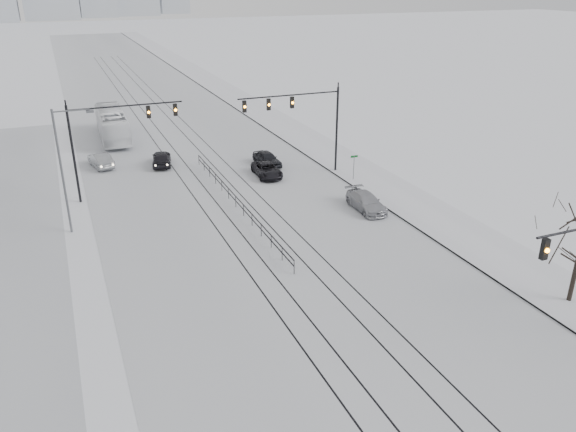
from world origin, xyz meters
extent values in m
cube|color=silver|center=(0.00, 60.00, 0.01)|extent=(22.00, 260.00, 0.02)
cube|color=silver|center=(13.50, 60.00, 0.08)|extent=(5.00, 260.00, 0.16)
cube|color=gray|center=(11.05, 60.00, 0.06)|extent=(0.10, 260.00, 0.12)
cube|color=black|center=(-2.60, 40.00, 0.02)|extent=(0.10, 180.00, 0.01)
cube|color=black|center=(-1.20, 40.00, 0.02)|extent=(0.10, 180.00, 0.01)
cube|color=black|center=(1.20, 40.00, 0.02)|extent=(0.10, 180.00, 0.01)
cube|color=black|center=(2.60, 40.00, 0.02)|extent=(0.10, 180.00, 0.01)
cube|color=black|center=(7.00, 6.00, 5.95)|extent=(0.32, 0.24, 1.00)
sphere|color=orange|center=(7.00, 5.86, 5.95)|extent=(0.22, 0.22, 0.22)
cylinder|color=black|center=(11.50, 35.00, 4.00)|extent=(0.20, 0.20, 8.00)
cylinder|color=black|center=(6.75, 35.00, 7.60)|extent=(9.50, 0.12, 0.12)
cube|color=black|center=(2.60, 35.00, 6.95)|extent=(0.32, 0.24, 1.00)
sphere|color=orange|center=(2.60, 34.86, 6.95)|extent=(0.22, 0.22, 0.22)
cube|color=black|center=(4.80, 35.00, 6.95)|extent=(0.32, 0.24, 1.00)
sphere|color=orange|center=(4.80, 34.86, 6.95)|extent=(0.22, 0.22, 0.22)
cube|color=black|center=(7.00, 35.00, 6.95)|extent=(0.32, 0.24, 1.00)
sphere|color=orange|center=(7.00, 34.86, 6.95)|extent=(0.22, 0.22, 0.22)
cylinder|color=black|center=(-11.50, 36.00, 4.00)|extent=(0.20, 0.20, 8.00)
cylinder|color=black|center=(-7.00, 36.00, 7.60)|extent=(9.00, 0.12, 0.12)
cube|color=black|center=(-3.10, 36.00, 6.95)|extent=(0.32, 0.24, 1.00)
sphere|color=orange|center=(-3.10, 35.86, 6.95)|extent=(0.22, 0.22, 0.22)
cube|color=black|center=(-5.30, 36.00, 6.95)|extent=(0.32, 0.24, 1.00)
sphere|color=orange|center=(-5.30, 35.86, 6.95)|extent=(0.22, 0.22, 0.22)
cylinder|color=#595B60|center=(-12.50, 30.00, 4.50)|extent=(0.16, 0.16, 9.00)
cylinder|color=#595B60|center=(-11.30, 30.00, 8.80)|extent=(2.40, 0.10, 0.10)
cube|color=#595B60|center=(-10.10, 30.00, 8.65)|extent=(0.50, 0.25, 0.18)
cylinder|color=black|center=(13.20, 9.00, 1.50)|extent=(0.26, 0.26, 3.00)
cube|color=black|center=(0.00, 30.00, 0.95)|extent=(0.06, 24.00, 0.06)
cube|color=black|center=(0.00, 30.00, 0.55)|extent=(0.06, 24.00, 0.06)
cylinder|color=#595B60|center=(11.80, 32.00, 1.20)|extent=(0.06, 0.06, 2.40)
cube|color=#0C4C19|center=(11.80, 32.00, 2.30)|extent=(0.70, 0.04, 0.18)
imported|color=black|center=(-3.43, 43.13, 0.74)|extent=(2.56, 4.60, 1.48)
imported|color=gray|center=(-9.00, 44.92, 0.70)|extent=(2.29, 4.48, 1.41)
imported|color=black|center=(4.97, 36.15, 0.62)|extent=(2.32, 4.60, 1.25)
imported|color=#A6A7AE|center=(9.39, 25.48, 0.67)|extent=(2.02, 4.67, 1.34)
imported|color=black|center=(6.13, 39.19, 0.69)|extent=(2.06, 4.19, 1.38)
imported|color=white|center=(-6.66, 55.08, 1.68)|extent=(3.09, 12.11, 3.36)
camera|label=1|loc=(-12.11, -10.29, 17.12)|focal=35.00mm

